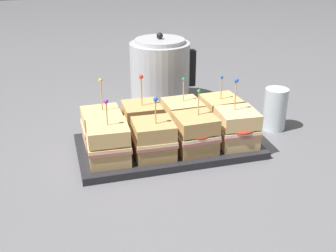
{
  "coord_description": "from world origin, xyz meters",
  "views": [
    {
      "loc": [
        -0.26,
        -0.92,
        0.5
      ],
      "look_at": [
        0.0,
        0.0,
        0.07
      ],
      "focal_mm": 45.0,
      "sensor_mm": 36.0,
      "label": 1
    }
  ],
  "objects_px": {
    "serving_platter": "(168,146)",
    "sandwich_back_far_left": "(102,127)",
    "sandwich_back_center_left": "(142,121)",
    "sandwich_back_center_right": "(182,117)",
    "sandwich_front_center_right": "(195,133)",
    "sandwich_front_far_right": "(237,128)",
    "kettle_steel": "(160,72)",
    "sandwich_back_far_right": "(220,113)",
    "sandwich_front_far_left": "(108,143)",
    "sandwich_front_center_left": "(154,139)",
    "drinking_glass": "(275,109)"
  },
  "relations": [
    {
      "from": "sandwich_front_center_right",
      "to": "sandwich_back_center_right",
      "type": "bearing_deg",
      "value": 88.52
    },
    {
      "from": "serving_platter",
      "to": "sandwich_back_far_right",
      "type": "relative_size",
      "value": 3.0
    },
    {
      "from": "sandwich_front_center_left",
      "to": "sandwich_back_far_right",
      "type": "bearing_deg",
      "value": 26.93
    },
    {
      "from": "sandwich_front_center_right",
      "to": "sandwich_back_center_right",
      "type": "height_order",
      "value": "sandwich_front_center_right"
    },
    {
      "from": "sandwich_front_far_left",
      "to": "sandwich_back_center_left",
      "type": "relative_size",
      "value": 0.9
    },
    {
      "from": "sandwich_front_far_right",
      "to": "kettle_steel",
      "type": "distance_m",
      "value": 0.39
    },
    {
      "from": "sandwich_front_center_left",
      "to": "sandwich_back_far_right",
      "type": "height_order",
      "value": "same"
    },
    {
      "from": "sandwich_back_far_left",
      "to": "kettle_steel",
      "type": "relative_size",
      "value": 0.74
    },
    {
      "from": "sandwich_back_center_left",
      "to": "sandwich_back_center_right",
      "type": "bearing_deg",
      "value": 1.15
    },
    {
      "from": "sandwich_front_far_left",
      "to": "kettle_steel",
      "type": "distance_m",
      "value": 0.44
    },
    {
      "from": "sandwich_front_center_left",
      "to": "sandwich_back_far_right",
      "type": "distance_m",
      "value": 0.24
    },
    {
      "from": "sandwich_back_center_right",
      "to": "sandwich_back_far_right",
      "type": "distance_m",
      "value": 0.11
    },
    {
      "from": "sandwich_front_far_left",
      "to": "kettle_steel",
      "type": "relative_size",
      "value": 0.67
    },
    {
      "from": "sandwich_back_far_left",
      "to": "sandwich_back_far_right",
      "type": "xyz_separation_m",
      "value": [
        0.32,
        0.0,
        -0.0
      ]
    },
    {
      "from": "serving_platter",
      "to": "drinking_glass",
      "type": "relative_size",
      "value": 3.82
    },
    {
      "from": "sandwich_back_far_left",
      "to": "kettle_steel",
      "type": "height_order",
      "value": "kettle_steel"
    },
    {
      "from": "sandwich_front_center_left",
      "to": "sandwich_back_center_right",
      "type": "height_order",
      "value": "sandwich_front_center_left"
    },
    {
      "from": "sandwich_back_far_right",
      "to": "kettle_steel",
      "type": "bearing_deg",
      "value": 109.16
    },
    {
      "from": "serving_platter",
      "to": "sandwich_front_center_left",
      "type": "height_order",
      "value": "sandwich_front_center_left"
    },
    {
      "from": "sandwich_front_far_right",
      "to": "sandwich_back_center_right",
      "type": "bearing_deg",
      "value": 134.36
    },
    {
      "from": "sandwich_front_far_right",
      "to": "sandwich_front_far_left",
      "type": "bearing_deg",
      "value": 179.5
    },
    {
      "from": "sandwich_front_far_right",
      "to": "sandwich_back_far_left",
      "type": "distance_m",
      "value": 0.34
    },
    {
      "from": "sandwich_front_center_right",
      "to": "sandwich_back_center_left",
      "type": "relative_size",
      "value": 0.9
    },
    {
      "from": "sandwich_front_center_left",
      "to": "drinking_glass",
      "type": "distance_m",
      "value": 0.38
    },
    {
      "from": "sandwich_front_center_left",
      "to": "sandwich_back_far_left",
      "type": "xyz_separation_m",
      "value": [
        -0.11,
        0.1,
        -0.0
      ]
    },
    {
      "from": "sandwich_back_far_left",
      "to": "sandwich_back_center_left",
      "type": "distance_m",
      "value": 0.1
    },
    {
      "from": "kettle_steel",
      "to": "sandwich_back_far_right",
      "type": "bearing_deg",
      "value": -70.84
    },
    {
      "from": "serving_platter",
      "to": "sandwich_front_far_right",
      "type": "bearing_deg",
      "value": -18.08
    },
    {
      "from": "drinking_glass",
      "to": "sandwich_front_far_left",
      "type": "bearing_deg",
      "value": -169.1
    },
    {
      "from": "sandwich_front_center_left",
      "to": "sandwich_back_center_right",
      "type": "distance_m",
      "value": 0.15
    },
    {
      "from": "sandwich_back_center_left",
      "to": "sandwich_back_center_right",
      "type": "xyz_separation_m",
      "value": [
        0.11,
        0.0,
        -0.0
      ]
    },
    {
      "from": "sandwich_front_center_right",
      "to": "sandwich_front_far_right",
      "type": "distance_m",
      "value": 0.11
    },
    {
      "from": "serving_platter",
      "to": "sandwich_back_center_left",
      "type": "distance_m",
      "value": 0.09
    },
    {
      "from": "sandwich_back_far_left",
      "to": "sandwich_front_center_right",
      "type": "bearing_deg",
      "value": -26.37
    },
    {
      "from": "serving_platter",
      "to": "sandwich_front_far_right",
      "type": "distance_m",
      "value": 0.18
    },
    {
      "from": "serving_platter",
      "to": "sandwich_back_far_left",
      "type": "relative_size",
      "value": 2.68
    },
    {
      "from": "sandwich_front_far_left",
      "to": "sandwich_back_far_right",
      "type": "distance_m",
      "value": 0.34
    },
    {
      "from": "sandwich_back_far_left",
      "to": "sandwich_front_far_right",
      "type": "bearing_deg",
      "value": -17.9
    },
    {
      "from": "kettle_steel",
      "to": "drinking_glass",
      "type": "distance_m",
      "value": 0.38
    },
    {
      "from": "serving_platter",
      "to": "sandwich_back_far_right",
      "type": "distance_m",
      "value": 0.18
    },
    {
      "from": "serving_platter",
      "to": "sandwich_front_far_left",
      "type": "height_order",
      "value": "sandwich_front_far_left"
    },
    {
      "from": "sandwich_back_far_right",
      "to": "sandwich_front_center_right",
      "type": "bearing_deg",
      "value": -135.21
    },
    {
      "from": "sandwich_front_far_left",
      "to": "sandwich_back_far_right",
      "type": "height_order",
      "value": "sandwich_front_far_left"
    },
    {
      "from": "sandwich_front_center_right",
      "to": "sandwich_back_center_right",
      "type": "relative_size",
      "value": 1.03
    },
    {
      "from": "sandwich_front_center_left",
      "to": "drinking_glass",
      "type": "bearing_deg",
      "value": 14.32
    },
    {
      "from": "sandwich_back_far_right",
      "to": "kettle_steel",
      "type": "relative_size",
      "value": 0.66
    },
    {
      "from": "sandwich_back_far_right",
      "to": "sandwich_back_center_left",
      "type": "bearing_deg",
      "value": -179.67
    },
    {
      "from": "sandwich_back_center_right",
      "to": "kettle_steel",
      "type": "relative_size",
      "value": 0.66
    },
    {
      "from": "serving_platter",
      "to": "sandwich_front_center_right",
      "type": "relative_size",
      "value": 2.93
    },
    {
      "from": "sandwich_front_far_left",
      "to": "sandwich_back_far_left",
      "type": "xyz_separation_m",
      "value": [
        -0.0,
        0.1,
        -0.0
      ]
    }
  ]
}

